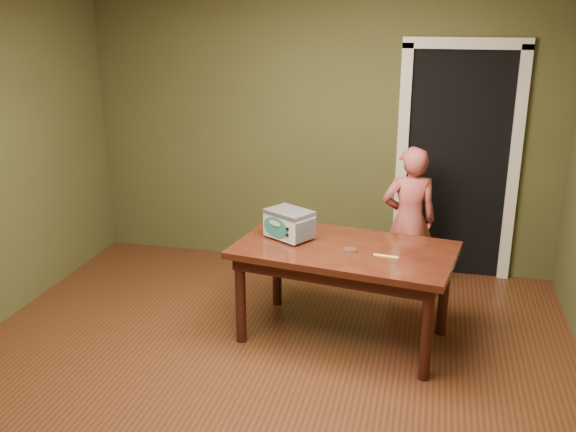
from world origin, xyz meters
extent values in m
plane|color=#5C2E1A|center=(0.00, 0.00, 0.00)|extent=(5.00, 5.00, 0.00)
cube|color=#4A4E2A|center=(0.00, 2.50, 1.30)|extent=(4.50, 0.02, 2.60)
cube|color=black|center=(1.30, 2.80, 1.05)|extent=(0.90, 0.60, 2.10)
cube|color=black|center=(1.30, 2.48, 1.05)|extent=(0.90, 0.02, 2.10)
cube|color=white|center=(0.80, 2.47, 1.05)|extent=(0.10, 0.06, 2.20)
cube|color=white|center=(1.80, 2.47, 1.05)|extent=(0.10, 0.06, 2.20)
cube|color=white|center=(1.30, 2.47, 2.15)|extent=(1.10, 0.06, 0.10)
cube|color=black|center=(0.49, 0.97, 0.72)|extent=(1.72, 1.14, 0.05)
cube|color=black|center=(0.49, 0.97, 0.65)|extent=(1.58, 1.00, 0.10)
cylinder|color=black|center=(-0.25, 0.73, 0.35)|extent=(0.08, 0.08, 0.70)
cylinder|color=black|center=(-0.14, 1.43, 0.35)|extent=(0.08, 0.08, 0.70)
cylinder|color=black|center=(1.13, 0.51, 0.35)|extent=(0.08, 0.08, 0.70)
cylinder|color=black|center=(1.24, 1.21, 0.35)|extent=(0.08, 0.08, 0.70)
cylinder|color=#4C4F54|center=(-0.12, 1.06, 0.76)|extent=(0.02, 0.02, 0.01)
cylinder|color=#4C4F54|center=(-0.02, 1.21, 0.76)|extent=(0.02, 0.02, 0.01)
cylinder|color=#4C4F54|center=(0.12, 0.92, 0.76)|extent=(0.02, 0.02, 0.01)
cylinder|color=#4C4F54|center=(0.21, 1.07, 0.76)|extent=(0.02, 0.02, 0.01)
cube|color=white|center=(0.05, 1.06, 0.86)|extent=(0.41, 0.38, 0.19)
cube|color=#4C4F54|center=(0.05, 1.06, 0.96)|extent=(0.42, 0.39, 0.03)
cube|color=#4C4F54|center=(-0.10, 1.16, 0.86)|extent=(0.13, 0.19, 0.15)
cube|color=#4C4F54|center=(0.20, 0.97, 0.86)|extent=(0.13, 0.19, 0.15)
ellipsoid|color=teal|center=(-0.04, 0.97, 0.86)|extent=(0.22, 0.14, 0.16)
cylinder|color=black|center=(0.07, 0.91, 0.88)|extent=(0.03, 0.02, 0.02)
cylinder|color=black|center=(0.07, 0.91, 0.83)|extent=(0.02, 0.02, 0.02)
cylinder|color=silver|center=(0.54, 0.89, 0.76)|extent=(0.10, 0.10, 0.02)
cylinder|color=#462217|center=(0.54, 0.89, 0.77)|extent=(0.09, 0.09, 0.01)
cube|color=#FFEF6E|center=(0.81, 0.84, 0.75)|extent=(0.18, 0.05, 0.01)
imported|color=#C1544F|center=(0.92, 1.96, 0.66)|extent=(0.55, 0.43, 1.33)
camera|label=1|loc=(1.09, -3.46, 2.45)|focal=40.00mm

